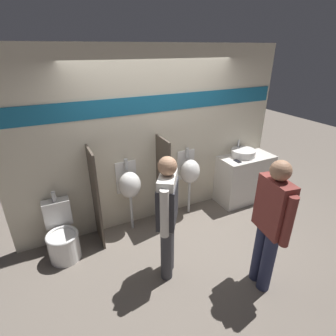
% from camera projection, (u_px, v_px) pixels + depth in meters
% --- Properties ---
extents(ground_plane, '(16.00, 16.00, 0.00)m').
position_uv_depth(ground_plane, '(173.00, 233.00, 4.09)').
color(ground_plane, '#70665B').
extents(display_wall, '(4.36, 0.07, 2.70)m').
position_uv_depth(display_wall, '(156.00, 139.00, 4.01)').
color(display_wall, beige).
rests_on(display_wall, ground_plane).
extents(sink_counter, '(0.99, 0.50, 0.88)m').
position_uv_depth(sink_counter, '(244.00, 178.00, 4.82)').
color(sink_counter, silver).
rests_on(sink_counter, ground_plane).
extents(sink_basin, '(0.43, 0.43, 0.26)m').
position_uv_depth(sink_basin, '(243.00, 153.00, 4.63)').
color(sink_basin, white).
rests_on(sink_basin, sink_counter).
extents(cell_phone, '(0.07, 0.14, 0.01)m').
position_uv_depth(cell_phone, '(237.00, 161.00, 4.43)').
color(cell_phone, black).
rests_on(cell_phone, sink_counter).
extents(divider_near_counter, '(0.03, 0.46, 1.45)m').
position_uv_depth(divider_near_counter, '(96.00, 198.00, 3.65)').
color(divider_near_counter, '#4C4238').
rests_on(divider_near_counter, ground_plane).
extents(divider_mid, '(0.03, 0.46, 1.45)m').
position_uv_depth(divider_mid, '(163.00, 183.00, 4.06)').
color(divider_mid, '#4C4238').
rests_on(divider_mid, ground_plane).
extents(urinal_near_counter, '(0.34, 0.32, 1.16)m').
position_uv_depth(urinal_near_counter, '(129.00, 185.00, 3.90)').
color(urinal_near_counter, silver).
rests_on(urinal_near_counter, ground_plane).
extents(urinal_far, '(0.34, 0.32, 1.16)m').
position_uv_depth(urinal_far, '(190.00, 171.00, 4.31)').
color(urinal_far, silver).
rests_on(urinal_far, ground_plane).
extents(toilet, '(0.42, 0.58, 0.90)m').
position_uv_depth(toilet, '(62.00, 237.00, 3.55)').
color(toilet, white).
rests_on(toilet, ground_plane).
extents(person_in_vest, '(0.41, 0.48, 1.61)m').
position_uv_depth(person_in_vest, '(167.00, 211.00, 3.00)').
color(person_in_vest, '#3D3D42').
rests_on(person_in_vest, ground_plane).
extents(person_with_lanyard, '(0.24, 0.57, 1.64)m').
position_uv_depth(person_with_lanyard, '(270.00, 222.00, 2.86)').
color(person_with_lanyard, '#282D4C').
rests_on(person_with_lanyard, ground_plane).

